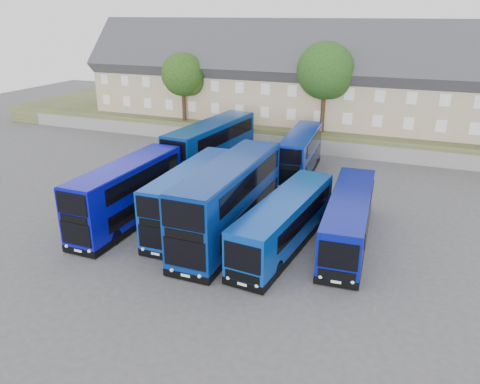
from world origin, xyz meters
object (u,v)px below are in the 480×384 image
object	(u,v)px
tree_west	(184,76)
tree_mid	(327,73)
coach_east_a	(285,223)
dd_front_left	(128,195)
dd_front_mid	(193,198)

from	to	relation	value
tree_west	tree_mid	bearing A→B (deg)	1.79
tree_west	coach_east_a	bearing A→B (deg)	-49.95
dd_front_left	tree_mid	xyz separation A→B (m)	(8.52, 23.19, 5.97)
coach_east_a	dd_front_mid	bearing A→B (deg)	-179.36
dd_front_mid	tree_west	size ratio (longest dim) A/B	1.37
coach_east_a	tree_west	world-z (taller)	tree_west
dd_front_mid	coach_east_a	distance (m)	6.73
dd_front_mid	dd_front_left	bearing A→B (deg)	-165.42
dd_front_mid	coach_east_a	bearing A→B (deg)	-6.18
dd_front_left	dd_front_mid	bearing A→B (deg)	16.42
coach_east_a	dd_front_left	bearing A→B (deg)	-171.01
dd_front_left	tree_mid	distance (m)	25.42
dd_front_mid	coach_east_a	xyz separation A→B (m)	(6.69, -0.59, -0.47)
dd_front_left	tree_mid	bearing A→B (deg)	70.54
tree_west	tree_mid	distance (m)	16.04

